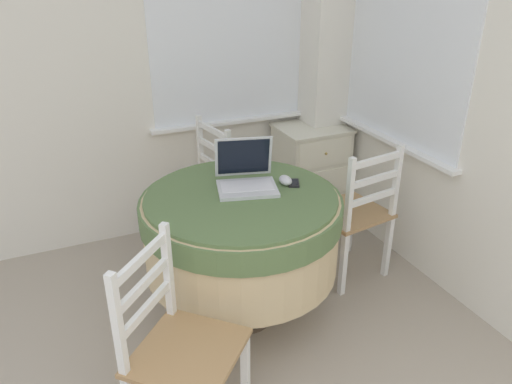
{
  "coord_description": "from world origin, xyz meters",
  "views": [
    {
      "loc": [
        -0.02,
        0.11,
        1.86
      ],
      "look_at": [
        0.98,
        2.38,
        0.68
      ],
      "focal_mm": 35.0,
      "sensor_mm": 36.0,
      "label": 1
    }
  ],
  "objects_px": {
    "cell_phone": "(294,183)",
    "computer_mouse": "(285,180)",
    "laptop": "(246,177)",
    "dining_chair_camera_near": "(178,348)",
    "dining_chair_near_right_window": "(355,214)",
    "round_dining_table": "(241,228)",
    "dining_chair_near_back_window": "(198,191)",
    "corner_cabinet": "(310,172)"
  },
  "relations": [
    {
      "from": "round_dining_table",
      "to": "laptop",
      "type": "xyz_separation_m",
      "value": [
        0.07,
        0.09,
        0.24
      ]
    },
    {
      "from": "computer_mouse",
      "to": "dining_chair_near_right_window",
      "type": "height_order",
      "value": "dining_chair_near_right_window"
    },
    {
      "from": "dining_chair_camera_near",
      "to": "computer_mouse",
      "type": "bearing_deg",
      "value": 38.01
    },
    {
      "from": "round_dining_table",
      "to": "dining_chair_near_back_window",
      "type": "relative_size",
      "value": 1.18
    },
    {
      "from": "corner_cabinet",
      "to": "computer_mouse",
      "type": "bearing_deg",
      "value": -127.1
    },
    {
      "from": "corner_cabinet",
      "to": "laptop",
      "type": "bearing_deg",
      "value": -136.54
    },
    {
      "from": "cell_phone",
      "to": "dining_chair_camera_near",
      "type": "bearing_deg",
      "value": -144.08
    },
    {
      "from": "cell_phone",
      "to": "laptop",
      "type": "bearing_deg",
      "value": 162.53
    },
    {
      "from": "dining_chair_near_right_window",
      "to": "dining_chair_camera_near",
      "type": "height_order",
      "value": "same"
    },
    {
      "from": "laptop",
      "to": "cell_phone",
      "type": "bearing_deg",
      "value": -17.47
    },
    {
      "from": "dining_chair_near_back_window",
      "to": "dining_chair_near_right_window",
      "type": "height_order",
      "value": "same"
    },
    {
      "from": "laptop",
      "to": "computer_mouse",
      "type": "xyz_separation_m",
      "value": [
        0.2,
        -0.06,
        -0.03
      ]
    },
    {
      "from": "computer_mouse",
      "to": "dining_chair_camera_near",
      "type": "bearing_deg",
      "value": -141.99
    },
    {
      "from": "computer_mouse",
      "to": "dining_chair_near_back_window",
      "type": "relative_size",
      "value": 0.11
    },
    {
      "from": "cell_phone",
      "to": "dining_chair_near_right_window",
      "type": "bearing_deg",
      "value": 9.22
    },
    {
      "from": "laptop",
      "to": "computer_mouse",
      "type": "distance_m",
      "value": 0.21
    },
    {
      "from": "cell_phone",
      "to": "dining_chair_camera_near",
      "type": "height_order",
      "value": "dining_chair_camera_near"
    },
    {
      "from": "dining_chair_camera_near",
      "to": "corner_cabinet",
      "type": "bearing_deg",
      "value": 45.91
    },
    {
      "from": "dining_chair_near_back_window",
      "to": "dining_chair_near_right_window",
      "type": "relative_size",
      "value": 1.0
    },
    {
      "from": "dining_chair_near_right_window",
      "to": "corner_cabinet",
      "type": "height_order",
      "value": "dining_chair_near_right_window"
    },
    {
      "from": "round_dining_table",
      "to": "computer_mouse",
      "type": "distance_m",
      "value": 0.34
    },
    {
      "from": "round_dining_table",
      "to": "dining_chair_near_right_window",
      "type": "relative_size",
      "value": 1.18
    },
    {
      "from": "laptop",
      "to": "dining_chair_camera_near",
      "type": "relative_size",
      "value": 0.42
    },
    {
      "from": "dining_chair_near_right_window",
      "to": "cell_phone",
      "type": "bearing_deg",
      "value": -170.78
    },
    {
      "from": "round_dining_table",
      "to": "dining_chair_camera_near",
      "type": "distance_m",
      "value": 0.79
    },
    {
      "from": "dining_chair_near_right_window",
      "to": "dining_chair_camera_near",
      "type": "distance_m",
      "value": 1.46
    },
    {
      "from": "computer_mouse",
      "to": "corner_cabinet",
      "type": "distance_m",
      "value": 1.2
    },
    {
      "from": "cell_phone",
      "to": "computer_mouse",
      "type": "bearing_deg",
      "value": 163.34
    },
    {
      "from": "dining_chair_near_back_window",
      "to": "cell_phone",
      "type": "bearing_deg",
      "value": -69.07
    },
    {
      "from": "round_dining_table",
      "to": "dining_chair_near_right_window",
      "type": "distance_m",
      "value": 0.79
    },
    {
      "from": "round_dining_table",
      "to": "computer_mouse",
      "type": "relative_size",
      "value": 11.09
    },
    {
      "from": "laptop",
      "to": "dining_chair_near_right_window",
      "type": "relative_size",
      "value": 0.42
    },
    {
      "from": "cell_phone",
      "to": "dining_chair_near_back_window",
      "type": "relative_size",
      "value": 0.13
    },
    {
      "from": "cell_phone",
      "to": "dining_chair_near_right_window",
      "type": "xyz_separation_m",
      "value": [
        0.47,
        0.08,
        -0.33
      ]
    },
    {
      "from": "corner_cabinet",
      "to": "dining_chair_near_back_window",
      "type": "bearing_deg",
      "value": -172.1
    },
    {
      "from": "dining_chair_near_back_window",
      "to": "dining_chair_camera_near",
      "type": "height_order",
      "value": "same"
    },
    {
      "from": "computer_mouse",
      "to": "dining_chair_near_back_window",
      "type": "distance_m",
      "value": 0.88
    },
    {
      "from": "cell_phone",
      "to": "corner_cabinet",
      "type": "distance_m",
      "value": 1.18
    },
    {
      "from": "laptop",
      "to": "dining_chair_camera_near",
      "type": "height_order",
      "value": "laptop"
    },
    {
      "from": "computer_mouse",
      "to": "dining_chair_near_back_window",
      "type": "xyz_separation_m",
      "value": [
        -0.25,
        0.76,
        -0.34
      ]
    },
    {
      "from": "corner_cabinet",
      "to": "cell_phone",
      "type": "bearing_deg",
      "value": -124.88
    },
    {
      "from": "round_dining_table",
      "to": "corner_cabinet",
      "type": "bearing_deg",
      "value": 44.34
    }
  ]
}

